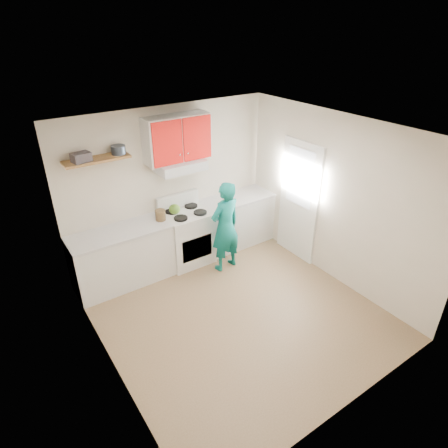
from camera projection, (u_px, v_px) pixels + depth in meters
floor at (237, 312)px, 5.54m from camera, size 3.80×3.80×0.00m
ceiling at (241, 133)px, 4.31m from camera, size 3.60×3.80×0.04m
back_wall at (170, 186)px, 6.31m from camera, size 3.60×0.04×2.60m
front_wall at (361, 318)px, 3.55m from camera, size 3.60×0.04×2.60m
left_wall at (100, 282)px, 4.03m from camera, size 0.04×3.80×2.60m
right_wall at (334, 200)px, 5.82m from camera, size 0.04×3.80×2.60m
door at (299, 201)px, 6.45m from camera, size 0.05×0.85×2.05m
door_glass at (300, 178)px, 6.23m from camera, size 0.01×0.55×0.95m
counter_left at (123, 258)px, 5.97m from camera, size 1.52×0.60×0.90m
counter_right at (236, 221)px, 7.06m from camera, size 1.32×0.60×0.90m
stove at (187, 237)px, 6.52m from camera, size 0.76×0.65×0.92m
range_hood at (180, 166)px, 6.01m from camera, size 0.76×0.44×0.15m
upper_cabinets at (177, 138)px, 5.85m from camera, size 1.02×0.33×0.70m
shelf at (97, 159)px, 5.28m from camera, size 0.90×0.30×0.04m
books at (81, 157)px, 5.12m from camera, size 0.27×0.22×0.12m
tin at (118, 150)px, 5.41m from camera, size 0.24×0.24×0.12m
kettle at (175, 209)px, 6.24m from camera, size 0.24×0.24×0.16m
crock at (160, 216)px, 6.04m from camera, size 0.21×0.21×0.19m
cutting_board at (220, 205)px, 6.60m from camera, size 0.31×0.23×0.02m
silicone_mat at (260, 193)px, 7.05m from camera, size 0.35×0.29×0.01m
person at (225, 227)px, 6.18m from camera, size 0.60×0.43×1.54m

